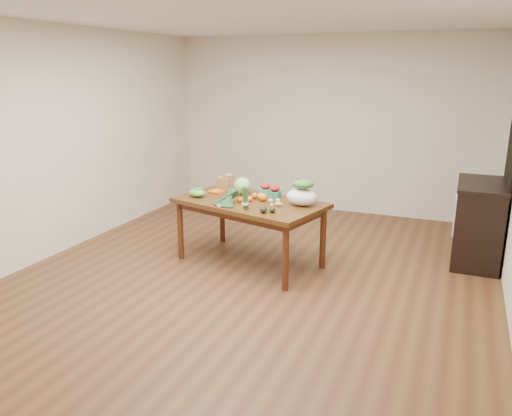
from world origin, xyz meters
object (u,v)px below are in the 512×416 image
at_px(cabbage, 242,186).
at_px(mandarin_cluster, 246,198).
at_px(dining_table, 250,232).
at_px(asparagus_bundle, 245,198).
at_px(salad_bag, 302,194).
at_px(paper_bag, 225,182).
at_px(cabinet, 478,222).
at_px(kale_bunch, 225,198).

height_order(cabbage, mandarin_cluster, cabbage).
height_order(dining_table, asparagus_bundle, asparagus_bundle).
bearing_deg(salad_bag, paper_bag, 161.21).
height_order(paper_bag, mandarin_cluster, paper_bag).
xyz_separation_m(cabinet, salad_bag, (-1.81, -1.05, 0.41)).
relative_size(cabinet, asparagus_bundle, 4.08).
xyz_separation_m(cabinet, asparagus_bundle, (-2.31, -1.44, 0.40)).
bearing_deg(asparagus_bundle, salad_bag, 52.60).
bearing_deg(salad_bag, cabinet, 30.05).
relative_size(paper_bag, asparagus_bundle, 1.02).
xyz_separation_m(paper_bag, asparagus_bundle, (0.61, -0.77, 0.03)).
height_order(cabbage, salad_bag, salad_bag).
bearing_deg(kale_bunch, dining_table, 72.70).
distance_m(mandarin_cluster, salad_bag, 0.63).
height_order(paper_bag, cabbage, cabbage).
xyz_separation_m(paper_bag, cabbage, (0.31, -0.17, 0.01)).
bearing_deg(cabbage, salad_bag, -14.34).
bearing_deg(mandarin_cluster, kale_bunch, -125.69).
bearing_deg(mandarin_cluster, cabbage, 120.47).
distance_m(cabinet, salad_bag, 2.13).
distance_m(cabinet, asparagus_bundle, 2.75).
distance_m(kale_bunch, salad_bag, 0.84).
distance_m(cabbage, mandarin_cluster, 0.36).
height_order(mandarin_cluster, kale_bunch, kale_bunch).
xyz_separation_m(cabbage, kale_bunch, (0.03, -0.52, -0.02)).
relative_size(cabbage, asparagus_bundle, 0.81).
height_order(cabinet, salad_bag, salad_bag).
bearing_deg(dining_table, cabbage, 143.82).
distance_m(mandarin_cluster, kale_bunch, 0.27).
relative_size(cabinet, salad_bag, 3.00).
relative_size(cabinet, mandarin_cluster, 5.67).
distance_m(dining_table, mandarin_cluster, 0.42).
bearing_deg(cabinet, asparagus_bundle, -148.04).
height_order(dining_table, salad_bag, salad_bag).
xyz_separation_m(mandarin_cluster, asparagus_bundle, (0.12, -0.29, 0.08)).
xyz_separation_m(cabinet, paper_bag, (-2.92, -0.67, 0.37)).
xyz_separation_m(kale_bunch, salad_bag, (0.77, 0.31, 0.05)).
height_order(dining_table, cabbage, cabbage).
bearing_deg(asparagus_bundle, dining_table, 120.32).
bearing_deg(cabbage, dining_table, -50.50).
bearing_deg(salad_bag, cabbage, 165.66).
xyz_separation_m(dining_table, kale_bunch, (-0.17, -0.28, 0.45)).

